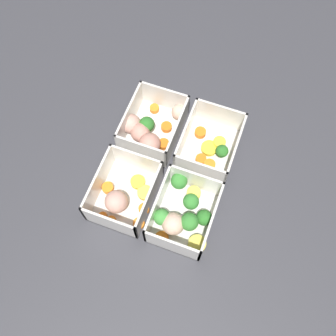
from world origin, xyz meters
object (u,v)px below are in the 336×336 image
(container_far_right, at_px, (149,129))
(container_near_left, at_px, (183,214))
(container_near_right, at_px, (210,145))
(container_far_left, at_px, (123,196))

(container_far_right, bearing_deg, container_near_left, -139.90)
(container_near_right, distance_m, container_far_left, 0.23)
(container_near_right, xyz_separation_m, container_far_left, (-0.18, 0.14, 0.00))
(container_near_left, height_order, container_near_right, same)
(container_near_left, relative_size, container_far_right, 1.02)
(container_near_right, height_order, container_far_left, same)
(container_near_left, xyz_separation_m, container_far_left, (-0.01, 0.13, -0.00))
(container_far_right, bearing_deg, container_near_right, -86.68)
(container_far_right, bearing_deg, container_far_left, -177.93)
(container_near_right, xyz_separation_m, container_far_right, (-0.01, 0.15, 0.00))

